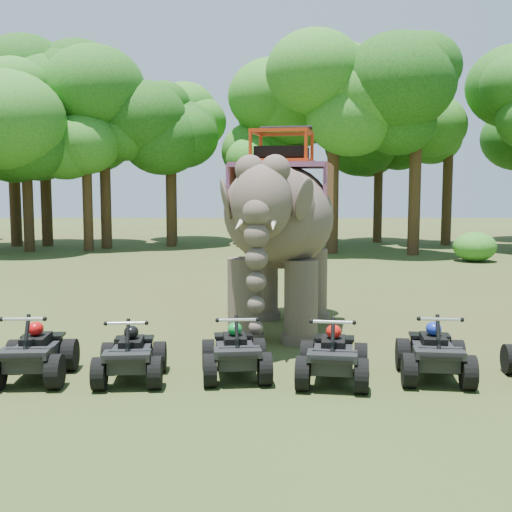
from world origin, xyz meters
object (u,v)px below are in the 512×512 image
Objects in this scene: elephant at (281,229)px; atv_0 at (34,345)px; atv_3 at (333,348)px; atv_4 at (434,345)px; atv_1 at (131,348)px; atv_2 at (235,344)px.

elephant is 3.41× the size of atv_0.
atv_3 is 1.83m from atv_4.
atv_0 is 1.01× the size of atv_4.
atv_2 is at bearing 2.27° from atv_1.
atv_4 is at bearing 14.53° from atv_3.
atv_2 is at bearing -0.39° from atv_0.
atv_4 is at bearing -45.68° from elephant.
atv_3 is at bearing -4.65° from atv_0.
elephant reaches higher than atv_4.
elephant is at bearing 51.00° from atv_1.
atv_4 is at bearing -2.71° from atv_0.
atv_2 is (3.55, 0.16, -0.03)m from atv_0.
atv_3 is (1.71, -0.32, 0.02)m from atv_2.
atv_3 is at bearing -166.94° from atv_4.
atv_0 is 3.55m from atv_2.
atv_1 is 5.37m from atv_4.
elephant is 4.55m from atv_3.
atv_4 reaches higher than atv_3.
atv_2 is at bearing -93.11° from elephant.
elephant is at bearing 70.10° from atv_2.
atv_2 reaches higher than atv_1.
atv_1 is at bearing -179.40° from atv_2.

